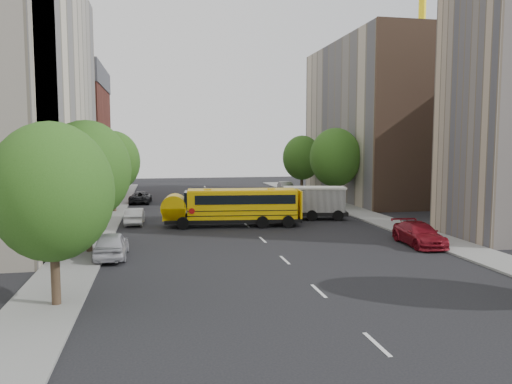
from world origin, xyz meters
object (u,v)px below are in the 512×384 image
object	(u,v)px
parked_car_4	(318,199)
parked_car_0	(111,245)
parked_car_1	(135,216)
parked_car_2	(141,197)
street_tree_5	(302,158)
street_tree_0	(52,192)
street_tree_4	(335,157)
tower_crane	(438,8)
safari_truck	(309,202)
parked_car_3	(419,234)
street_tree_1	(87,170)
parked_car_5	(286,187)
street_tree_2	(113,161)
school_bus	(232,205)

from	to	relation	value
parked_car_4	parked_car_0	bearing A→B (deg)	-133.56
parked_car_1	parked_car_2	world-z (taller)	parked_car_1
street_tree_5	parked_car_0	distance (m)	37.90
street_tree_0	parked_car_0	bearing A→B (deg)	80.57
street_tree_4	street_tree_5	xyz separation A→B (m)	(-0.00, 12.00, -0.37)
tower_crane	parked_car_4	bearing A→B (deg)	-148.54
parked_car_4	street_tree_0	bearing A→B (deg)	-126.08
safari_truck	street_tree_4	bearing A→B (deg)	68.06
street_tree_4	parked_car_3	xyz separation A→B (m)	(-1.51, -19.70, -4.35)
tower_crane	street_tree_4	distance (m)	30.71
street_tree_5	parked_car_2	distance (m)	20.84
parked_car_3	parked_car_4	xyz separation A→B (m)	(0.11, 21.07, -0.02)
street_tree_5	parked_car_3	world-z (taller)	street_tree_5
street_tree_1	parked_car_4	world-z (taller)	street_tree_1
street_tree_1	parked_car_0	world-z (taller)	street_tree_1
street_tree_4	safari_truck	size ratio (longest dim) A/B	1.18
safari_truck	parked_car_1	size ratio (longest dim) A/B	1.71
street_tree_4	parked_car_2	world-z (taller)	street_tree_4
tower_crane	parked_car_5	distance (m)	31.46
street_tree_2	parked_car_0	distance (m)	20.03
parked_car_1	parked_car_2	xyz separation A→B (m)	(0.00, 14.45, -0.01)
street_tree_0	parked_car_4	distance (m)	36.08
parked_car_1	parked_car_3	bearing A→B (deg)	148.44
school_bus	parked_car_5	world-z (taller)	school_bus
parked_car_0	parked_car_2	world-z (taller)	parked_car_0
street_tree_1	tower_crane	bearing A→B (deg)	37.80
tower_crane	street_tree_0	xyz separation A→B (m)	(-41.25, -42.00, -19.83)
school_bus	street_tree_0	bearing A→B (deg)	-112.45
school_bus	parked_car_4	bearing A→B (deg)	52.52
parked_car_5	school_bus	bearing A→B (deg)	-110.72
street_tree_4	school_bus	distance (m)	16.14
safari_truck	parked_car_1	world-z (taller)	safari_truck
street_tree_0	parked_car_3	distance (m)	22.45
parked_car_4	school_bus	bearing A→B (deg)	-134.60
street_tree_4	parked_car_1	xyz separation A→B (m)	(-19.80, -7.54, -4.42)
parked_car_3	parked_car_2	bearing A→B (deg)	127.73
parked_car_0	parked_car_4	distance (m)	28.40
parked_car_2	parked_car_3	bearing A→B (deg)	128.24
tower_crane	parked_car_3	size ratio (longest dim) A/B	7.14
school_bus	parked_car_4	size ratio (longest dim) A/B	2.60
tower_crane	parked_car_0	distance (m)	57.25
parked_car_5	street_tree_0	bearing A→B (deg)	-112.79
parked_car_3	parked_car_5	xyz separation A→B (m)	(0.11, 34.22, 0.02)
parked_car_2	parked_car_5	distance (m)	19.91
street_tree_0	street_tree_5	world-z (taller)	street_tree_5
street_tree_1	parked_car_1	world-z (taller)	street_tree_1
street_tree_1	school_bus	bearing A→B (deg)	39.26
parked_car_2	parked_car_5	bearing A→B (deg)	-153.80
street_tree_2	parked_car_1	distance (m)	8.89
street_tree_5	school_bus	distance (m)	25.34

